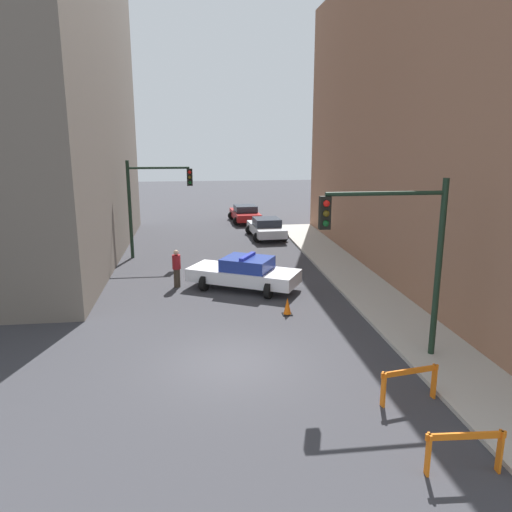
{
  "coord_description": "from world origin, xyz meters",
  "views": [
    {
      "loc": [
        -1.01,
        -13.34,
        6.46
      ],
      "look_at": [
        1.43,
        6.2,
        1.69
      ],
      "focal_mm": 35.0,
      "sensor_mm": 36.0,
      "label": 1
    }
  ],
  "objects": [
    {
      "name": "barrier_mid",
      "position": [
        4.14,
        -2.68,
        0.62
      ],
      "size": [
        1.58,
        0.41,
        0.9
      ],
      "rotation": [
        0.0,
        0.0,
        0.17
      ],
      "color": "orange",
      "rests_on": "ground_plane"
    },
    {
      "name": "parked_car_mid",
      "position": [
        2.83,
        24.11,
        0.67
      ],
      "size": [
        2.46,
        4.41,
        1.31
      ],
      "rotation": [
        0.0,
        0.0,
        0.06
      ],
      "color": "maroon",
      "rests_on": "ground_plane"
    },
    {
      "name": "police_car",
      "position": [
        1.05,
        7.19,
        0.72
      ],
      "size": [
        5.01,
        3.87,
        1.52
      ],
      "rotation": [
        0.0,
        0.0,
        1.07
      ],
      "color": "white",
      "rests_on": "ground_plane"
    },
    {
      "name": "ground_plane",
      "position": [
        0.0,
        0.0,
        0.0
      ],
      "size": [
        120.0,
        120.0,
        0.0
      ],
      "primitive_type": "plane",
      "color": "#38383D"
    },
    {
      "name": "sidewalk_right",
      "position": [
        6.2,
        0.0,
        0.06
      ],
      "size": [
        2.4,
        44.0,
        0.12
      ],
      "color": "#B2ADA3",
      "rests_on": "ground_plane"
    },
    {
      "name": "parked_car_near",
      "position": [
        3.56,
        17.96,
        0.67
      ],
      "size": [
        2.45,
        4.4,
        1.31
      ],
      "rotation": [
        0.0,
        0.0,
        0.06
      ],
      "color": "silver",
      "rests_on": "ground_plane"
    },
    {
      "name": "traffic_light_far",
      "position": [
        -3.3,
        13.55,
        3.4
      ],
      "size": [
        3.44,
        0.35,
        5.2
      ],
      "color": "black",
      "rests_on": "ground_plane"
    },
    {
      "name": "traffic_cone",
      "position": [
        2.3,
        3.81,
        0.32
      ],
      "size": [
        0.36,
        0.36,
        0.66
      ],
      "color": "black",
      "rests_on": "ground_plane"
    },
    {
      "name": "traffic_light_near",
      "position": [
        4.73,
        -0.29,
        3.53
      ],
      "size": [
        3.64,
        0.35,
        5.2
      ],
      "color": "black",
      "rests_on": "sidewalk_right"
    },
    {
      "name": "barrier_front",
      "position": [
        4.06,
        -5.39,
        0.62
      ],
      "size": [
        1.6,
        0.24,
        0.9
      ],
      "rotation": [
        0.0,
        0.0,
        -0.06
      ],
      "color": "orange",
      "rests_on": "ground_plane"
    },
    {
      "name": "pedestrian_crossing",
      "position": [
        -1.84,
        7.83,
        0.86
      ],
      "size": [
        0.39,
        0.39,
        1.66
      ],
      "rotation": [
        0.0,
        0.0,
        3.22
      ],
      "color": "#382D23",
      "rests_on": "ground_plane"
    }
  ]
}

